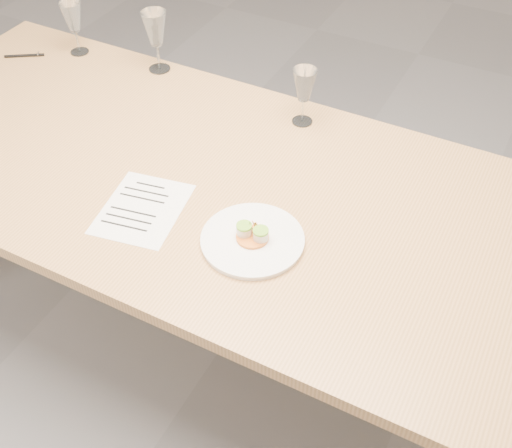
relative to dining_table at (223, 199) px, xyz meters
The scene contains 8 objects.
ground 0.68m from the dining_table, ahead, with size 7.00×7.00×0.00m, color slate.
dining_table is the anchor object (origin of this frame).
dinner_plate 0.27m from the dining_table, 42.47° to the right, with size 0.27×0.27×0.07m.
recipe_sheet 0.26m from the dining_table, 124.22° to the right, with size 0.26×0.31×0.00m.
ballpoint_pen 1.05m from the dining_table, 164.35° to the left, with size 0.13×0.09×0.01m.
wine_glass_0 0.96m from the dining_table, 154.53° to the left, with size 0.08×0.08×0.19m.
wine_glass_1 0.71m from the dining_table, 139.32° to the left, with size 0.09×0.09×0.22m.
wine_glass_2 0.44m from the dining_table, 77.95° to the left, with size 0.08×0.08×0.19m.
Camera 1 is at (0.75, -1.22, 1.96)m, focal length 45.00 mm.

